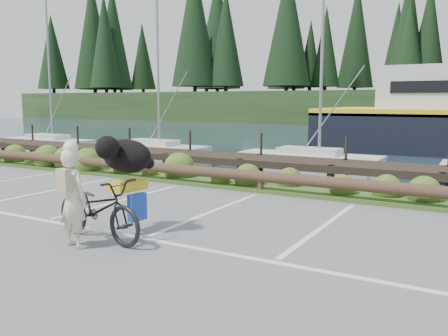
{
  "coord_description": "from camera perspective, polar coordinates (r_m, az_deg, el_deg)",
  "views": [
    {
      "loc": [
        5.44,
        -6.94,
        2.51
      ],
      "look_at": [
        0.57,
        1.59,
        1.1
      ],
      "focal_mm": 38.0,
      "sensor_mm": 36.0,
      "label": 1
    }
  ],
  "objects": [
    {
      "name": "ground",
      "position": [
        9.17,
        -8.09,
        -7.8
      ],
      "size": [
        72.0,
        72.0,
        0.0
      ],
      "primitive_type": "plane",
      "color": "#5B5C5E"
    },
    {
      "name": "vegetation_strip",
      "position": [
        13.62,
        5.69,
        -2.28
      ],
      "size": [
        34.0,
        1.6,
        0.1
      ],
      "primitive_type": "cube",
      "color": "#3D5B21",
      "rests_on": "ground"
    },
    {
      "name": "dog",
      "position": [
        9.12,
        -11.63,
        1.44
      ],
      "size": [
        0.68,
        1.16,
        0.64
      ],
      "primitive_type": "ellipsoid",
      "rotation": [
        0.0,
        0.0,
        1.44
      ],
      "color": "black",
      "rests_on": "bicycle"
    },
    {
      "name": "bicycle",
      "position": [
        8.83,
        -14.91,
        -4.77
      ],
      "size": [
        2.27,
        1.04,
        1.15
      ],
      "primitive_type": "imported",
      "rotation": [
        0.0,
        0.0,
        1.44
      ],
      "color": "black",
      "rests_on": "ground"
    },
    {
      "name": "cyclist",
      "position": [
        8.47,
        -17.7,
        -3.52
      ],
      "size": [
        0.67,
        0.48,
        1.7
      ],
      "primitive_type": "imported",
      "rotation": [
        0.0,
        0.0,
        3.01
      ],
      "color": "beige",
      "rests_on": "ground"
    },
    {
      "name": "log_rail",
      "position": [
        13.0,
        4.42,
        -2.99
      ],
      "size": [
        32.0,
        0.3,
        0.6
      ],
      "primitive_type": null,
      "color": "#443021",
      "rests_on": "ground"
    }
  ]
}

